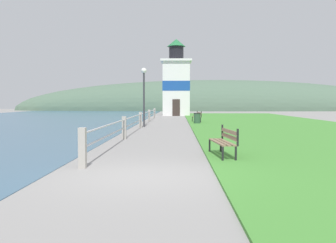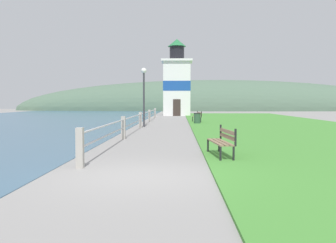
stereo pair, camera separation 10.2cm
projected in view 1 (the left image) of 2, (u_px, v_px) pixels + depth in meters
name	position (u px, v px, depth m)	size (l,w,h in m)	color
ground_plane	(141.00, 176.00, 8.46)	(160.00, 160.00, 0.00)	gray
grass_verge	(275.00, 125.00, 26.24)	(12.00, 54.01, 0.06)	#428433
seawall_railing	(140.00, 118.00, 24.25)	(0.18, 29.79, 1.03)	#A8A399
park_bench_near	(225.00, 140.00, 11.30)	(0.68, 1.98, 0.94)	#846B51
park_bench_midway	(197.00, 116.00, 30.31)	(0.70, 1.75, 0.94)	#846B51
lighthouse	(176.00, 83.00, 45.95)	(3.73, 3.73, 9.36)	white
trash_bin	(197.00, 118.00, 28.35)	(0.54, 0.54, 0.84)	#2D5138
lamp_post	(144.00, 86.00, 25.07)	(0.36, 0.36, 3.96)	#333338
distant_hillside	(214.00, 110.00, 74.15)	(80.00, 16.00, 12.00)	#4C6651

